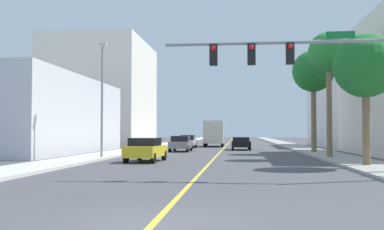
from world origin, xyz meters
The scene contains 16 objects.
ground centered at (0.00, 42.00, 0.00)m, with size 192.00×192.00×0.00m, color #47474C.
sidewalk_left centered at (-8.49, 42.00, 0.07)m, with size 3.02×168.00×0.15m, color beige.
sidewalk_right centered at (8.49, 42.00, 0.07)m, with size 3.02×168.00×0.15m, color #9E9B93.
lane_marking_center centered at (0.00, 42.00, 0.00)m, with size 0.16×144.00×0.01m, color yellow.
building_left_near centered at (-19.22, 28.08, 3.30)m, with size 15.66×20.81×6.61m, color silver.
building_left_far centered at (-17.83, 51.68, 7.28)m, with size 12.87×16.50×14.57m, color silver.
traffic_signal_mast centered at (4.38, 8.63, 4.36)m, with size 8.71×0.36×5.64m.
street_lamp centered at (-7.48, 19.81, 4.44)m, with size 0.56×0.28×7.73m.
palm_near centered at (8.22, 14.48, 5.19)m, with size 3.28×3.28×6.74m.
palm_mid centered at (7.82, 21.61, 7.13)m, with size 2.76×2.76×8.52m.
palm_far centered at (7.98, 28.76, 6.87)m, with size 3.52×3.52×8.58m.
car_white centered at (-4.10, 40.75, 0.77)m, with size 1.78×4.34×1.48m.
car_black centered at (1.92, 36.01, 0.69)m, with size 1.95×4.18×1.31m.
car_yellow centered at (-3.99, 17.66, 0.77)m, with size 2.00×4.15×1.47m.
car_gray centered at (-3.70, 31.76, 0.76)m, with size 1.82×4.19×1.47m.
delivery_truck centered at (-1.39, 45.76, 1.68)m, with size 2.57×7.08×3.18m.
Camera 1 is at (1.70, -8.69, 1.83)m, focal length 40.74 mm.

